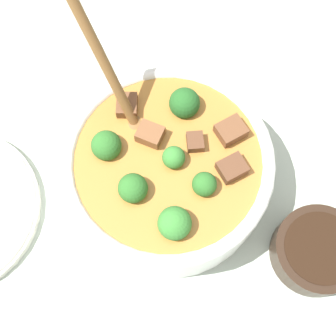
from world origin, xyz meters
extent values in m
plane|color=#ADBCAD|center=(0.00, 0.00, 0.00)|extent=(4.00, 4.00, 0.00)
cylinder|color=white|center=(0.00, 0.00, 0.04)|extent=(0.26, 0.26, 0.09)
torus|color=white|center=(0.00, 0.00, 0.09)|extent=(0.26, 0.26, 0.02)
cylinder|color=#B27533|center=(0.00, 0.00, 0.06)|extent=(0.23, 0.23, 0.05)
sphere|color=#387F33|center=(0.00, -0.01, 0.10)|extent=(0.03, 0.03, 0.03)
cylinder|color=#6B9956|center=(0.00, -0.01, 0.08)|extent=(0.01, 0.01, 0.01)
sphere|color=#2D6B28|center=(-0.03, -0.04, 0.10)|extent=(0.03, 0.03, 0.03)
cylinder|color=#6B9956|center=(-0.03, -0.04, 0.08)|extent=(0.01, 0.01, 0.01)
sphere|color=#2D6B28|center=(0.01, 0.07, 0.10)|extent=(0.04, 0.04, 0.04)
cylinder|color=#6B9956|center=(0.01, 0.07, 0.07)|extent=(0.01, 0.01, 0.02)
sphere|color=#387F33|center=(-0.08, -0.01, 0.10)|extent=(0.04, 0.04, 0.04)
cylinder|color=#6B9956|center=(-0.08, -0.01, 0.07)|extent=(0.01, 0.01, 0.02)
sphere|color=#2D6B28|center=(-0.04, 0.04, 0.10)|extent=(0.03, 0.03, 0.03)
cylinder|color=#6B9956|center=(-0.04, 0.04, 0.07)|extent=(0.01, 0.01, 0.02)
sphere|color=#235B23|center=(0.07, -0.01, 0.10)|extent=(0.04, 0.04, 0.04)
cylinder|color=#6B9956|center=(0.07, -0.01, 0.07)|extent=(0.01, 0.01, 0.02)
cube|color=brown|center=(0.03, 0.02, 0.09)|extent=(0.03, 0.04, 0.02)
cube|color=brown|center=(0.06, 0.06, 0.09)|extent=(0.03, 0.03, 0.02)
cube|color=brown|center=(0.04, -0.07, 0.09)|extent=(0.04, 0.04, 0.02)
cube|color=brown|center=(0.02, -0.03, 0.09)|extent=(0.03, 0.02, 0.02)
cube|color=brown|center=(-0.01, -0.08, 0.09)|extent=(0.04, 0.04, 0.02)
ellipsoid|color=brown|center=(0.05, 0.04, 0.08)|extent=(0.04, 0.03, 0.01)
cylinder|color=brown|center=(0.08, 0.08, 0.17)|extent=(0.09, 0.09, 0.18)
cylinder|color=black|center=(-0.08, -0.19, 0.02)|extent=(0.11, 0.11, 0.04)
cylinder|color=black|center=(-0.08, -0.19, 0.04)|extent=(0.09, 0.09, 0.01)
camera|label=1|loc=(-0.20, -0.02, 0.60)|focal=50.00mm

